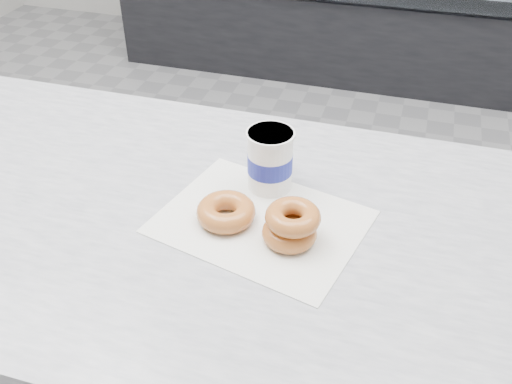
% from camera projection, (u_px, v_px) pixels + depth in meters
% --- Properties ---
extents(ground, '(5.00, 5.00, 0.00)m').
position_uv_depth(ground, '(207.00, 294.00, 2.06)').
color(ground, gray).
rests_on(ground, ground).
extents(counter, '(3.06, 0.76, 0.90)m').
position_uv_depth(counter, '(107.00, 344.00, 1.33)').
color(counter, '#333335').
rests_on(counter, ground).
extents(wax_paper, '(0.39, 0.33, 0.00)m').
position_uv_depth(wax_paper, '(261.00, 222.00, 0.99)').
color(wax_paper, silver).
rests_on(wax_paper, counter).
extents(donut_single, '(0.12, 0.12, 0.04)m').
position_uv_depth(donut_single, '(226.00, 212.00, 0.98)').
color(donut_single, '#BB7533').
rests_on(donut_single, wax_paper).
extents(donut_stack, '(0.11, 0.11, 0.06)m').
position_uv_depth(donut_stack, '(291.00, 225.00, 0.93)').
color(donut_stack, '#BB7533').
rests_on(donut_stack, wax_paper).
extents(coffee_cup, '(0.10, 0.10, 0.12)m').
position_uv_depth(coffee_cup, '(270.00, 160.00, 1.04)').
color(coffee_cup, white).
rests_on(coffee_cup, counter).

